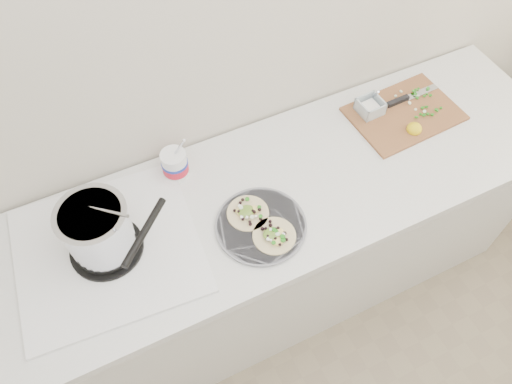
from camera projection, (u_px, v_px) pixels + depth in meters
name	position (u px, v px, depth m)	size (l,w,h in m)	color
counter	(260.00, 251.00, 2.15)	(2.44, 0.66, 0.90)	silver
stove	(101.00, 237.00, 1.57)	(0.63, 0.59, 0.28)	silver
taco_plate	(261.00, 224.00, 1.69)	(0.31, 0.31, 0.04)	slate
tub	(175.00, 163.00, 1.77)	(0.10, 0.10, 0.21)	white
cutboard	(402.00, 111.00, 1.99)	(0.44, 0.32, 0.07)	brown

